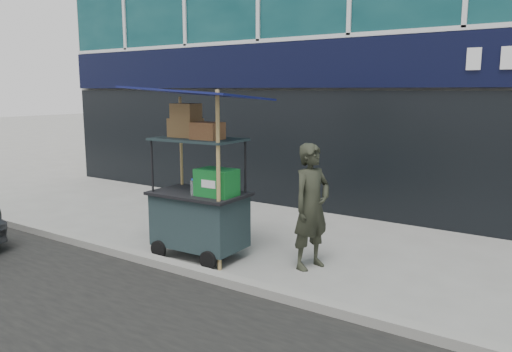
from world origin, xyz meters
The scene contains 4 objects.
ground centered at (0.00, 0.00, 0.00)m, with size 80.00×80.00×0.00m, color slate.
curb centered at (0.00, -0.20, 0.06)m, with size 80.00×0.18×0.12m, color gray.
vendor_cart centered at (-0.71, 0.46, 0.87)m, with size 1.88×1.35×2.47m.
vendor_man centered at (0.84, 0.96, 0.86)m, with size 0.63×0.41×1.71m, color #26281E.
Camera 1 is at (3.91, -4.89, 2.41)m, focal length 35.00 mm.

